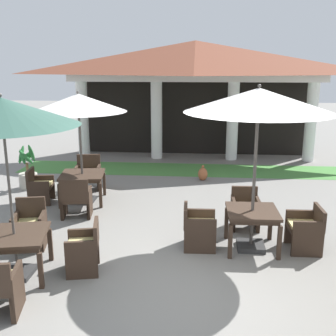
% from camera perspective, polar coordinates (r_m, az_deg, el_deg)
% --- Properties ---
extents(ground_plane, '(60.00, 60.00, 0.00)m').
position_cam_1_polar(ground_plane, '(6.41, 1.72, -16.02)').
color(ground_plane, gray).
extents(background_pavilion, '(9.03, 2.83, 3.98)m').
position_cam_1_polar(background_pavilion, '(14.04, 3.83, 13.80)').
color(background_pavilion, white).
rests_on(background_pavilion, ground).
extents(lawn_strip, '(10.83, 1.60, 0.01)m').
position_cam_1_polar(lawn_strip, '(12.79, 3.45, -0.25)').
color(lawn_strip, '#47843D').
rests_on(lawn_strip, ground).
extents(patio_table_near_foreground, '(1.15, 1.15, 0.70)m').
position_cam_1_polar(patio_table_near_foreground, '(6.82, -20.73, -9.36)').
color(patio_table_near_foreground, '#38281E').
rests_on(patio_table_near_foreground, ground).
extents(patio_umbrella_near_foreground, '(2.24, 2.24, 2.85)m').
position_cam_1_polar(patio_umbrella_near_foreground, '(6.33, -22.31, 7.10)').
color(patio_umbrella_near_foreground, '#2D2D2D').
rests_on(patio_umbrella_near_foreground, ground).
extents(patio_chair_near_foreground_east, '(0.60, 0.64, 0.84)m').
position_cam_1_polar(patio_chair_near_foreground_east, '(6.73, -11.62, -10.96)').
color(patio_chair_near_foreground_east, '#38281E').
rests_on(patio_chair_near_foreground_east, ground).
extents(patio_chair_near_foreground_north, '(0.64, 0.65, 0.87)m').
position_cam_1_polar(patio_chair_near_foreground_north, '(7.86, -18.82, -7.67)').
color(patio_chair_near_foreground_north, '#38281E').
rests_on(patio_chair_near_foreground_north, ground).
extents(patio_table_mid_left, '(0.92, 0.92, 0.73)m').
position_cam_1_polar(patio_table_mid_left, '(7.42, 11.74, -6.55)').
color(patio_table_mid_left, '#38281E').
rests_on(patio_table_mid_left, ground).
extents(patio_umbrella_mid_left, '(2.50, 2.50, 2.93)m').
position_cam_1_polar(patio_umbrella_mid_left, '(6.96, 12.59, 9.07)').
color(patio_umbrella_mid_left, '#2D2D2D').
rests_on(patio_umbrella_mid_left, ground).
extents(patio_chair_mid_left_east, '(0.56, 0.63, 0.81)m').
position_cam_1_polar(patio_chair_mid_left_east, '(7.70, 18.79, -8.10)').
color(patio_chair_mid_left_east, '#38281E').
rests_on(patio_chair_mid_left_east, ground).
extents(patio_chair_mid_left_north, '(0.56, 0.52, 0.82)m').
position_cam_1_polar(patio_chair_mid_left_north, '(8.39, 10.75, -5.75)').
color(patio_chair_mid_left_north, '#38281E').
rests_on(patio_chair_mid_left_north, ground).
extents(patio_chair_mid_left_west, '(0.59, 0.59, 0.79)m').
position_cam_1_polar(patio_chair_mid_left_west, '(7.43, 4.24, -8.29)').
color(patio_chair_mid_left_west, '#38281E').
rests_on(patio_chair_mid_left_west, ground).
extents(patio_table_far_back, '(1.14, 1.14, 0.70)m').
position_cam_1_polar(patio_table_far_back, '(9.93, -11.93, -1.26)').
color(patio_table_far_back, '#38281E').
rests_on(patio_table_far_back, ground).
extents(patio_umbrella_far_back, '(2.22, 2.22, 2.65)m').
position_cam_1_polar(patio_umbrella_far_back, '(9.61, -12.47, 8.78)').
color(patio_umbrella_far_back, '#2D2D2D').
rests_on(patio_umbrella_far_back, ground).
extents(patio_chair_far_back_north, '(0.70, 0.58, 0.90)m').
position_cam_1_polar(patio_chair_far_back_north, '(10.96, -11.12, -0.76)').
color(patio_chair_far_back_north, '#38281E').
rests_on(patio_chair_far_back_north, ground).
extents(patio_chair_far_back_west, '(0.60, 0.68, 0.83)m').
position_cam_1_polar(patio_chair_far_back_west, '(10.20, -17.59, -2.53)').
color(patio_chair_far_back_west, '#38281E').
rests_on(patio_chair_far_back_west, ground).
extents(patio_chair_far_back_south, '(0.69, 0.61, 0.91)m').
position_cam_1_polar(patio_chair_far_back_south, '(9.01, -12.79, -4.27)').
color(patio_chair_far_back_south, '#38281E').
rests_on(patio_chair_far_back_south, ground).
extents(potted_palm_left_edge, '(0.57, 0.59, 1.24)m').
position_cam_1_polar(potted_palm_left_edge, '(11.47, -19.06, -0.92)').
color(potted_palm_left_edge, '#B2AD9E').
rests_on(potted_palm_left_edge, ground).
extents(terracotta_urn, '(0.27, 0.27, 0.45)m').
position_cam_1_polar(terracotta_urn, '(11.63, 4.90, -0.83)').
color(terracotta_urn, '#9E5633').
rests_on(terracotta_urn, ground).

